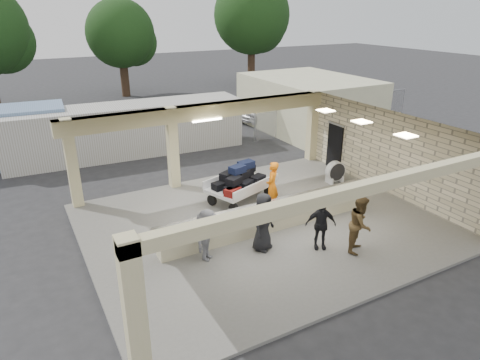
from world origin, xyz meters
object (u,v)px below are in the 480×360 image
passenger_a (360,224)px  car_dark (216,107)px  car_white_a (270,110)px  luggage_cart (240,182)px  car_white_b (316,104)px  passenger_c (207,235)px  passenger_d (263,222)px  drum_fan (335,171)px  passenger_b (321,225)px  baggage_handler (272,186)px  baggage_counter (270,217)px  container_white (128,130)px

passenger_a → car_dark: size_ratio=0.44×
passenger_a → car_white_a: bearing=31.0°
luggage_cart → car_white_b: 15.92m
car_white_b → car_dark: size_ratio=1.20×
passenger_c → passenger_d: (1.80, -0.28, 0.12)m
drum_fan → passenger_c: passenger_c is taller
passenger_b → car_white_a: size_ratio=0.34×
passenger_c → luggage_cart: bearing=10.3°
baggage_handler → car_white_b: size_ratio=0.37×
baggage_handler → passenger_a: size_ratio=1.01×
baggage_handler → passenger_b: bearing=40.0°
passenger_d → car_white_b: size_ratio=0.38×
passenger_b → car_dark: passenger_b is taller
baggage_counter → drum_fan: size_ratio=8.44×
baggage_counter → car_white_b: 17.83m
luggage_cart → car_white_b: bearing=22.0°
baggage_handler → passenger_b: (-0.21, -3.17, -0.11)m
container_white → baggage_counter: bearing=-76.4°
drum_fan → passenger_b: (-4.05, -4.02, 0.31)m
passenger_a → passenger_b: (-0.99, 0.70, -0.10)m
luggage_cart → car_white_a: 13.66m
passenger_b → container_white: bearing=128.7°
baggage_counter → car_white_a: size_ratio=1.66×
baggage_counter → passenger_a: (1.75, -2.49, 0.44)m
luggage_cart → car_dark: luggage_cart is taller
passenger_d → passenger_b: bearing=-56.8°
passenger_b → car_white_b: (11.39, 14.84, -0.13)m
baggage_counter → car_white_b: car_white_b is taller
baggage_handler → car_white_a: baggage_handler is taller
car_white_b → passenger_a: bearing=172.4°
luggage_cart → passenger_a: passenger_a is taller
luggage_cart → passenger_d: size_ratio=1.58×
luggage_cart → car_white_a: (8.31, 10.84, -0.22)m
passenger_a → passenger_d: bearing=113.8°
passenger_c → container_white: bearing=48.6°
baggage_counter → car_white_a: (8.51, 13.36, 0.12)m
baggage_handler → car_white_b: 16.16m
baggage_handler → car_dark: bearing=-154.0°
car_white_b → passenger_d: bearing=163.3°
container_white → drum_fan: bearing=-48.5°
drum_fan → passenger_d: 6.52m
baggage_counter → passenger_b: passenger_b is taller
baggage_counter → passenger_d: passenger_d is taller
passenger_b → car_white_a: 17.02m
car_white_b → drum_fan: bearing=172.0°
passenger_a → passenger_d: passenger_d is taller
luggage_cart → baggage_handler: baggage_handler is taller
drum_fan → passenger_a: size_ratio=0.52×
container_white → car_white_b: bearing=12.3°
luggage_cart → drum_fan: bearing=-22.9°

